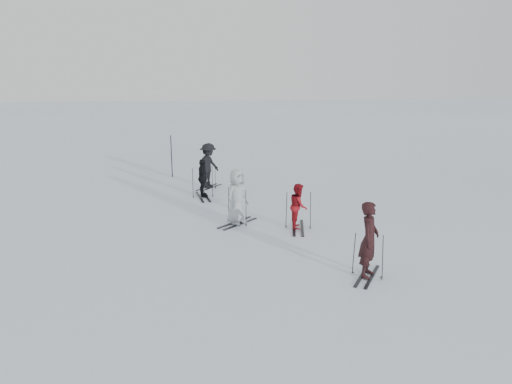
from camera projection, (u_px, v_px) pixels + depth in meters
ground at (259, 228)px, 16.79m from camera, size 120.00×120.00×0.00m
skier_near_dark at (369, 240)px, 12.74m from camera, size 0.77×0.86×1.98m
skier_red at (298, 207)px, 16.59m from camera, size 0.68×0.81×1.51m
skier_grey at (237, 197)px, 17.04m from camera, size 1.07×1.08×1.89m
skier_uphill_left at (203, 179)px, 20.49m from camera, size 0.55×0.98×1.58m
skier_uphill_far at (208, 166)px, 22.03m from camera, size 1.34×1.46×1.97m
skis_near_dark at (368, 255)px, 12.83m from camera, size 1.87×1.58×1.21m
skis_red at (298, 210)px, 16.62m from camera, size 1.91×1.21×1.30m
skis_grey at (237, 206)px, 17.11m from camera, size 1.92×1.90×1.29m
skis_uphill_left at (203, 182)px, 20.52m from camera, size 1.97×1.28×1.33m
skis_uphill_far at (209, 175)px, 22.13m from camera, size 1.79×1.62×1.16m
piste_marker at (172, 156)px, 24.11m from camera, size 0.05×0.05×2.05m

